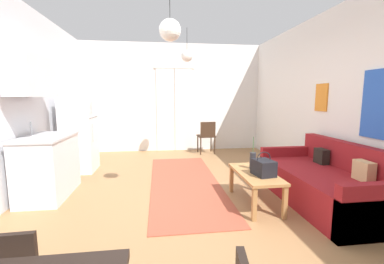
# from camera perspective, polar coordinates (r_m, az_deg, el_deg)

# --- Properties ---
(ground_plane) EXTENTS (5.26, 7.70, 0.10)m
(ground_plane) POSITION_cam_1_polar(r_m,az_deg,el_deg) (3.54, -0.54, -16.81)
(ground_plane) COLOR #996D44
(wall_back) EXTENTS (4.86, 0.13, 2.82)m
(wall_back) POSITION_cam_1_polar(r_m,az_deg,el_deg) (6.80, -4.31, 7.63)
(wall_back) COLOR white
(wall_back) RESTS_ON ground_plane
(wall_right) EXTENTS (0.12, 7.30, 2.82)m
(wall_right) POSITION_cam_1_polar(r_m,az_deg,el_deg) (4.22, 33.68, 6.34)
(wall_right) COLOR white
(wall_right) RESTS_ON ground_plane
(area_rug) EXTENTS (1.11, 3.26, 0.01)m
(area_rug) POSITION_cam_1_polar(r_m,az_deg,el_deg) (4.34, -1.66, -11.26)
(area_rug) COLOR #9E4733
(area_rug) RESTS_ON ground_plane
(couch) EXTENTS (0.95, 1.92, 0.81)m
(couch) POSITION_cam_1_polar(r_m,az_deg,el_deg) (3.93, 28.29, -10.23)
(couch) COLOR maroon
(couch) RESTS_ON ground_plane
(coffee_table) EXTENTS (0.45, 1.00, 0.44)m
(coffee_table) POSITION_cam_1_polar(r_m,az_deg,el_deg) (3.51, 14.12, -9.79)
(coffee_table) COLOR #A87542
(coffee_table) RESTS_ON ground_plane
(bamboo_vase) EXTENTS (0.09, 0.09, 0.45)m
(bamboo_vase) POSITION_cam_1_polar(r_m,az_deg,el_deg) (3.62, 13.59, -6.29)
(bamboo_vase) COLOR #2D2D33
(bamboo_vase) RESTS_ON coffee_table
(handbag) EXTENTS (0.26, 0.31, 0.31)m
(handbag) POSITION_cam_1_polar(r_m,az_deg,el_deg) (3.36, 15.89, -7.72)
(handbag) COLOR black
(handbag) RESTS_ON coffee_table
(refrigerator) EXTENTS (0.58, 0.65, 1.55)m
(refrigerator) POSITION_cam_1_polar(r_m,az_deg,el_deg) (5.30, -24.17, 0.13)
(refrigerator) COLOR white
(refrigerator) RESTS_ON ground_plane
(kitchen_counter) EXTENTS (0.59, 1.04, 1.99)m
(kitchen_counter) POSITION_cam_1_polar(r_m,az_deg,el_deg) (4.15, -30.41, -2.54)
(kitchen_counter) COLOR silver
(kitchen_counter) RESTS_ON ground_plane
(accent_chair) EXTENTS (0.45, 0.43, 0.82)m
(accent_chair) POSITION_cam_1_polar(r_m,az_deg,el_deg) (6.37, 3.35, -0.69)
(accent_chair) COLOR #382619
(accent_chair) RESTS_ON ground_plane
(pendant_lamp_near) EXTENTS (0.26, 0.26, 0.74)m
(pendant_lamp_near) POSITION_cam_1_polar(r_m,az_deg,el_deg) (3.23, -4.99, 22.00)
(pendant_lamp_near) COLOR black
(pendant_lamp_far) EXTENTS (0.24, 0.24, 0.67)m
(pendant_lamp_far) POSITION_cam_1_polar(r_m,az_deg,el_deg) (5.39, -1.14, 16.83)
(pendant_lamp_far) COLOR black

